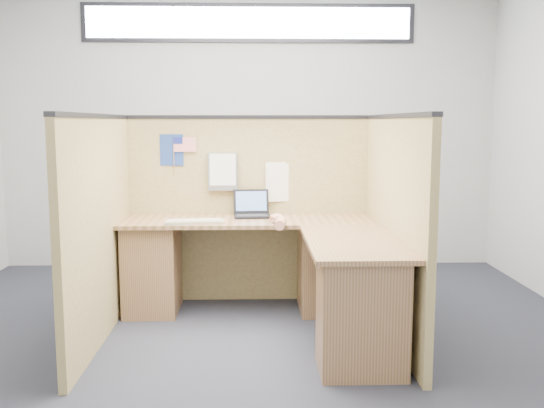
{
  "coord_description": "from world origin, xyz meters",
  "views": [
    {
      "loc": [
        0.04,
        -3.95,
        1.47
      ],
      "look_at": [
        0.18,
        0.5,
        0.87
      ],
      "focal_mm": 40.0,
      "sensor_mm": 36.0,
      "label": 1
    }
  ],
  "objects_px": {
    "laptop": "(252,210)",
    "keyboard": "(195,222)",
    "mouse": "(277,220)",
    "l_desk": "(274,274)"
  },
  "relations": [
    {
      "from": "laptop",
      "to": "keyboard",
      "type": "xyz_separation_m",
      "value": [
        -0.42,
        -0.35,
        -0.04
      ]
    },
    {
      "from": "mouse",
      "to": "laptop",
      "type": "bearing_deg",
      "value": 117.94
    },
    {
      "from": "keyboard",
      "to": "mouse",
      "type": "height_order",
      "value": "mouse"
    },
    {
      "from": "l_desk",
      "to": "laptop",
      "type": "distance_m",
      "value": 0.68
    },
    {
      "from": "laptop",
      "to": "mouse",
      "type": "bearing_deg",
      "value": -65.87
    },
    {
      "from": "laptop",
      "to": "keyboard",
      "type": "bearing_deg",
      "value": -144.1
    },
    {
      "from": "laptop",
      "to": "mouse",
      "type": "height_order",
      "value": "laptop"
    },
    {
      "from": "l_desk",
      "to": "laptop",
      "type": "relative_size",
      "value": 6.6
    },
    {
      "from": "l_desk",
      "to": "mouse",
      "type": "height_order",
      "value": "mouse"
    },
    {
      "from": "laptop",
      "to": "mouse",
      "type": "distance_m",
      "value": 0.4
    }
  ]
}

